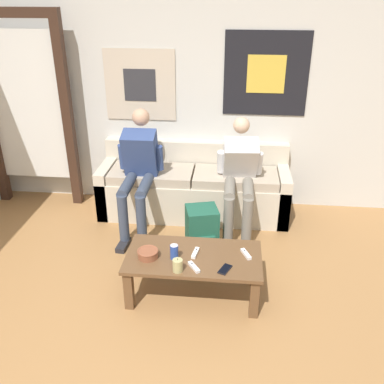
% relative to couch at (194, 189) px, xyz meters
% --- Properties ---
extents(ground_plane, '(18.00, 18.00, 0.00)m').
position_rel_couch_xyz_m(ground_plane, '(-0.17, -2.31, -0.29)').
color(ground_plane, '#9E7042').
extents(wall_back, '(10.00, 0.07, 2.55)m').
position_rel_couch_xyz_m(wall_back, '(-0.16, 0.34, 0.99)').
color(wall_back, silver).
rests_on(wall_back, ground_plane).
extents(door_frame, '(1.00, 0.10, 2.15)m').
position_rel_couch_xyz_m(door_frame, '(-1.85, 0.12, 0.91)').
color(door_frame, '#382319').
rests_on(door_frame, ground_plane).
extents(couch, '(2.07, 0.65, 0.76)m').
position_rel_couch_xyz_m(couch, '(0.00, 0.00, 0.00)').
color(couch, beige).
rests_on(couch, ground_plane).
extents(coffee_table, '(1.10, 0.56, 0.38)m').
position_rel_couch_xyz_m(coffee_table, '(0.14, -1.42, 0.02)').
color(coffee_table, brown).
rests_on(coffee_table, ground_plane).
extents(person_seated_adult, '(0.47, 0.90, 1.22)m').
position_rel_couch_xyz_m(person_seated_adult, '(-0.54, -0.34, 0.38)').
color(person_seated_adult, '#384256').
rests_on(person_seated_adult, ground_plane).
extents(person_seated_teen, '(0.47, 0.96, 1.13)m').
position_rel_couch_xyz_m(person_seated_teen, '(0.49, -0.30, 0.34)').
color(person_seated_teen, gray).
rests_on(person_seated_teen, ground_plane).
extents(backpack, '(0.35, 0.36, 0.44)m').
position_rel_couch_xyz_m(backpack, '(0.15, -0.75, -0.08)').
color(backpack, '#1E5642').
rests_on(backpack, ground_plane).
extents(ceramic_bowl, '(0.17, 0.17, 0.07)m').
position_rel_couch_xyz_m(ceramic_bowl, '(-0.23, -1.48, 0.12)').
color(ceramic_bowl, brown).
rests_on(ceramic_bowl, coffee_table).
extents(pillar_candle, '(0.08, 0.08, 0.11)m').
position_rel_couch_xyz_m(pillar_candle, '(0.03, -1.64, 0.14)').
color(pillar_candle, tan).
rests_on(pillar_candle, coffee_table).
extents(drink_can_blue, '(0.07, 0.07, 0.12)m').
position_rel_couch_xyz_m(drink_can_blue, '(-0.01, -1.47, 0.15)').
color(drink_can_blue, '#28479E').
rests_on(drink_can_blue, coffee_table).
extents(game_controller_near_left, '(0.11, 0.14, 0.03)m').
position_rel_couch_xyz_m(game_controller_near_left, '(0.15, -1.59, 0.10)').
color(game_controller_near_left, white).
rests_on(game_controller_near_left, coffee_table).
extents(game_controller_near_right, '(0.09, 0.15, 0.03)m').
position_rel_couch_xyz_m(game_controller_near_right, '(0.56, -1.37, 0.10)').
color(game_controller_near_right, white).
rests_on(game_controller_near_right, coffee_table).
extents(game_controller_far_center, '(0.06, 0.15, 0.03)m').
position_rel_couch_xyz_m(game_controller_far_center, '(0.15, -1.40, 0.10)').
color(game_controller_far_center, white).
rests_on(game_controller_far_center, coffee_table).
extents(cell_phone, '(0.12, 0.15, 0.01)m').
position_rel_couch_xyz_m(cell_phone, '(0.39, -1.59, 0.09)').
color(cell_phone, black).
rests_on(cell_phone, coffee_table).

